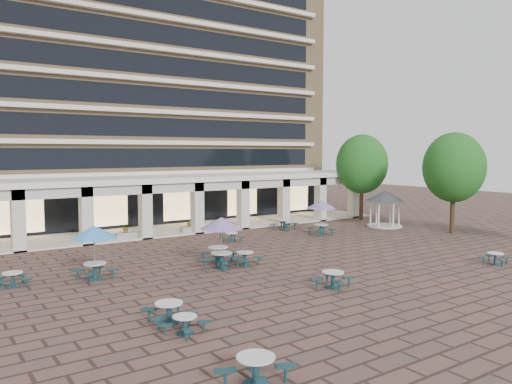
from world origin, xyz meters
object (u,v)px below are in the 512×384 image
at_px(planter_left, 126,233).
at_px(picnic_table_1, 169,311).
at_px(picnic_table_2, 333,278).
at_px(planter_right, 190,227).
at_px(picnic_table_0, 256,368).
at_px(gazebo, 385,200).

bearing_deg(planter_left, picnic_table_1, -105.11).
distance_m(picnic_table_2, planter_left, 18.24).
relative_size(picnic_table_1, planter_right, 1.24).
xyz_separation_m(picnic_table_2, planter_right, (1.67, 17.91, -0.00)).
relative_size(picnic_table_0, picnic_table_1, 1.17).
xyz_separation_m(gazebo, planter_left, (-20.21, 6.36, -1.81)).
bearing_deg(picnic_table_1, picnic_table_0, -86.36).
bearing_deg(gazebo, picnic_table_1, -154.99).
distance_m(picnic_table_1, planter_right, 20.64).
relative_size(picnic_table_1, gazebo, 0.58).
bearing_deg(planter_right, picnic_table_2, -95.32).
xyz_separation_m(planter_left, planter_right, (5.13, 0.00, -0.01)).
bearing_deg(picnic_table_1, picnic_table_2, 5.81).
bearing_deg(planter_right, gazebo, -22.86).
distance_m(picnic_table_1, planter_left, 18.70).
xyz_separation_m(picnic_table_0, gazebo, (25.20, 17.54, 1.79)).
relative_size(picnic_table_2, planter_left, 1.39).
distance_m(picnic_table_2, gazebo, 20.43).
height_order(picnic_table_1, planter_right, planter_right).
bearing_deg(planter_right, picnic_table_1, -118.98).
relative_size(picnic_table_2, planter_right, 1.39).
relative_size(picnic_table_0, planter_left, 1.45).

